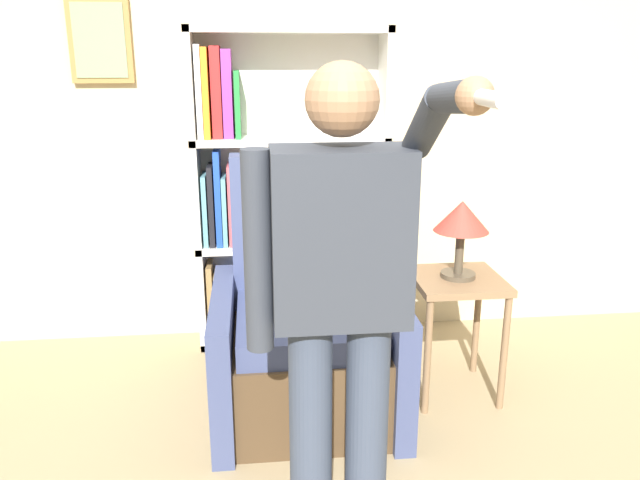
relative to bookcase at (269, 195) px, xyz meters
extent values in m
cube|color=beige|center=(0.22, 0.16, 0.47)|extent=(8.00, 0.06, 2.80)
cube|color=olive|center=(-0.92, 0.11, 0.88)|extent=(0.34, 0.04, 0.46)
cube|color=gray|center=(-0.92, 0.09, 0.88)|extent=(0.28, 0.01, 0.40)
cube|color=silver|center=(-0.42, -0.02, 0.01)|extent=(0.04, 0.28, 1.89)
cube|color=silver|center=(0.68, -0.02, 0.01)|extent=(0.04, 0.28, 1.89)
cube|color=silver|center=(0.13, 0.11, 0.01)|extent=(1.14, 0.01, 1.89)
cube|color=silver|center=(0.13, -0.02, -0.91)|extent=(1.14, 0.28, 0.04)
cube|color=silver|center=(0.13, -0.02, -0.30)|extent=(1.14, 0.28, 0.04)
cube|color=silver|center=(0.13, -0.02, 0.33)|extent=(1.14, 0.28, 0.04)
cube|color=silver|center=(0.13, -0.02, 0.94)|extent=(1.14, 0.28, 0.04)
cube|color=#9E7A47|center=(-0.37, -0.02, -0.65)|extent=(0.03, 0.20, 0.48)
cube|color=#9E7A47|center=(-0.33, -0.02, -0.68)|extent=(0.04, 0.22, 0.42)
cube|color=#1E47B2|center=(-0.28, -0.02, -0.71)|extent=(0.03, 0.16, 0.36)
cube|color=#1E47B2|center=(-0.23, -0.02, -0.69)|extent=(0.05, 0.22, 0.39)
cube|color=#1E47B2|center=(-0.17, -0.02, -0.63)|extent=(0.05, 0.19, 0.52)
cube|color=#5B99A8|center=(-0.38, -0.02, -0.07)|extent=(0.03, 0.22, 0.42)
cube|color=black|center=(-0.34, -0.02, -0.05)|extent=(0.03, 0.22, 0.47)
cube|color=#1E47B2|center=(-0.30, -0.02, 0.00)|extent=(0.03, 0.23, 0.56)
cube|color=#5B99A8|center=(-0.26, -0.02, -0.08)|extent=(0.03, 0.23, 0.41)
cube|color=#BC4C56|center=(-0.22, -0.02, -0.04)|extent=(0.04, 0.22, 0.47)
cube|color=white|center=(-0.38, -0.02, 0.60)|extent=(0.03, 0.22, 0.51)
cube|color=orange|center=(-0.34, -0.02, 0.60)|extent=(0.03, 0.22, 0.50)
cube|color=red|center=(-0.28, -0.02, 0.60)|extent=(0.06, 0.17, 0.50)
cube|color=purple|center=(-0.22, -0.02, 0.59)|extent=(0.05, 0.17, 0.49)
cube|color=#238438|center=(-0.17, -0.02, 0.53)|extent=(0.03, 0.22, 0.37)
cube|color=#4C3823|center=(0.14, -0.86, -0.71)|extent=(0.71, 0.82, 0.43)
cube|color=#3D4770|center=(0.14, -0.90, -0.44)|extent=(0.67, 0.70, 0.12)
cube|color=#3D4770|center=(0.14, -0.49, -0.20)|extent=(0.71, 0.16, 1.03)
cube|color=#3D4770|center=(-0.26, -0.86, -0.61)|extent=(0.10, 0.90, 0.64)
cube|color=#3D4770|center=(0.55, -0.86, -0.61)|extent=(0.10, 0.90, 0.64)
cylinder|color=#384256|center=(0.08, -1.76, -0.49)|extent=(0.15, 0.15, 0.89)
cylinder|color=#384256|center=(0.28, -1.76, -0.49)|extent=(0.15, 0.15, 0.89)
cube|color=#333842|center=(0.18, -1.76, 0.25)|extent=(0.44, 0.24, 0.57)
sphere|color=#997051|center=(0.18, -1.76, 0.68)|extent=(0.23, 0.23, 0.23)
cylinder|color=#333842|center=(-0.09, -1.76, 0.20)|extent=(0.09, 0.09, 0.66)
cylinder|color=#333842|center=(0.41, -1.87, 0.61)|extent=(0.09, 0.28, 0.23)
cylinder|color=#333842|center=(0.41, -2.12, 0.71)|extent=(0.08, 0.27, 0.10)
sphere|color=#997051|center=(0.41, -2.25, 0.72)|extent=(0.09, 0.09, 0.09)
cylinder|color=white|center=(0.41, -2.34, 0.72)|extent=(0.04, 0.15, 0.04)
cube|color=#846647|center=(0.93, -0.76, -0.30)|extent=(0.45, 0.45, 0.04)
cylinder|color=#846647|center=(0.73, -0.95, -0.63)|extent=(0.04, 0.04, 0.61)
cylinder|color=#846647|center=(1.13, -0.95, -0.63)|extent=(0.04, 0.04, 0.61)
cylinder|color=#846647|center=(0.73, -0.56, -0.63)|extent=(0.04, 0.04, 0.61)
cylinder|color=#846647|center=(1.13, -0.56, -0.63)|extent=(0.04, 0.04, 0.61)
cylinder|color=#4C4233|center=(0.93, -0.76, -0.27)|extent=(0.17, 0.17, 0.02)
cylinder|color=#4C4233|center=(0.93, -0.76, -0.15)|extent=(0.04, 0.04, 0.22)
cone|color=#B2382D|center=(0.93, -0.76, 0.04)|extent=(0.28, 0.28, 0.15)
camera|label=1|loc=(-0.09, -3.65, 0.81)|focal=35.00mm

